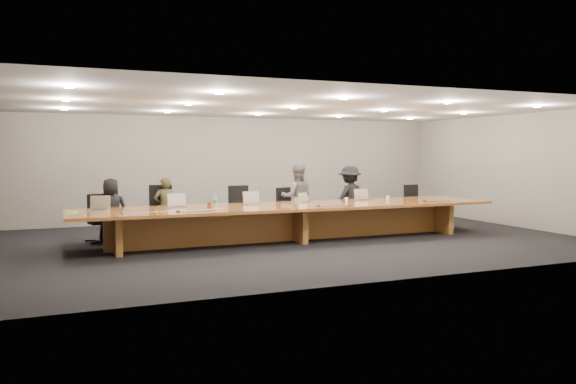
% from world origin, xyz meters
% --- Properties ---
extents(ground, '(12.00, 12.00, 0.00)m').
position_xyz_m(ground, '(0.00, 0.00, 0.00)').
color(ground, black).
rests_on(ground, ground).
extents(back_wall, '(12.00, 0.02, 2.80)m').
position_xyz_m(back_wall, '(0.00, 4.00, 1.40)').
color(back_wall, beige).
rests_on(back_wall, ground).
extents(conference_table, '(9.00, 1.80, 0.75)m').
position_xyz_m(conference_table, '(0.00, 0.00, 0.52)').
color(conference_table, brown).
rests_on(conference_table, ground).
extents(chair_far_left, '(0.62, 0.62, 1.01)m').
position_xyz_m(chair_far_left, '(-3.77, 1.22, 0.51)').
color(chair_far_left, black).
rests_on(chair_far_left, ground).
extents(chair_left, '(0.72, 0.72, 1.17)m').
position_xyz_m(chair_left, '(-2.57, 1.24, 0.59)').
color(chair_left, black).
rests_on(chair_left, ground).
extents(chair_mid_left, '(0.60, 0.60, 1.12)m').
position_xyz_m(chair_mid_left, '(-0.74, 1.30, 0.56)').
color(chair_mid_left, black).
rests_on(chair_mid_left, ground).
extents(chair_mid_right, '(0.68, 0.68, 1.05)m').
position_xyz_m(chair_mid_right, '(0.43, 1.24, 0.52)').
color(chair_mid_right, black).
rests_on(chair_mid_right, ground).
extents(chair_right, '(0.65, 0.65, 1.06)m').
position_xyz_m(chair_right, '(2.21, 1.18, 0.53)').
color(chair_right, black).
rests_on(chair_right, ground).
extents(chair_far_right, '(0.57, 0.57, 1.04)m').
position_xyz_m(chair_far_right, '(3.93, 1.19, 0.52)').
color(chair_far_right, black).
rests_on(chair_far_right, ground).
extents(person_a, '(0.70, 0.51, 1.33)m').
position_xyz_m(person_a, '(-3.57, 1.16, 0.66)').
color(person_a, black).
rests_on(person_a, ground).
extents(person_b, '(0.50, 0.34, 1.33)m').
position_xyz_m(person_b, '(-2.46, 1.25, 0.66)').
color(person_b, '#37371E').
rests_on(person_b, ground).
extents(person_c, '(0.91, 0.79, 1.59)m').
position_xyz_m(person_c, '(0.59, 1.17, 0.80)').
color(person_c, slate).
rests_on(person_c, ground).
extents(person_d, '(1.08, 0.75, 1.52)m').
position_xyz_m(person_d, '(2.01, 1.20, 0.76)').
color(person_d, black).
rests_on(person_d, ground).
extents(laptop_a, '(0.44, 0.37, 0.29)m').
position_xyz_m(laptop_a, '(-3.88, 0.29, 0.90)').
color(laptop_a, tan).
rests_on(laptop_a, conference_table).
extents(laptop_b, '(0.37, 0.28, 0.29)m').
position_xyz_m(laptop_b, '(-2.36, 0.33, 0.89)').
color(laptop_b, '#C7B298').
rests_on(laptop_b, conference_table).
extents(laptop_c, '(0.40, 0.31, 0.29)m').
position_xyz_m(laptop_c, '(-0.77, 0.33, 0.90)').
color(laptop_c, tan).
rests_on(laptop_c, conference_table).
extents(laptop_d, '(0.35, 0.31, 0.23)m').
position_xyz_m(laptop_d, '(0.45, 0.32, 0.86)').
color(laptop_d, '#BDB190').
rests_on(laptop_d, conference_table).
extents(laptop_e, '(0.37, 0.27, 0.28)m').
position_xyz_m(laptop_e, '(1.88, 0.31, 0.89)').
color(laptop_e, tan).
rests_on(laptop_e, conference_table).
extents(water_bottle, '(0.09, 0.09, 0.24)m').
position_xyz_m(water_bottle, '(-1.67, 0.09, 0.87)').
color(water_bottle, '#ABBBB7').
rests_on(water_bottle, conference_table).
extents(amber_mug, '(0.10, 0.10, 0.10)m').
position_xyz_m(amber_mug, '(-1.78, 0.10, 0.80)').
color(amber_mug, brown).
rests_on(amber_mug, conference_table).
extents(paper_cup_near, '(0.10, 0.10, 0.09)m').
position_xyz_m(paper_cup_near, '(1.40, 0.26, 0.80)').
color(paper_cup_near, white).
rests_on(paper_cup_near, conference_table).
extents(paper_cup_far, '(0.10, 0.10, 0.09)m').
position_xyz_m(paper_cup_far, '(2.54, 0.35, 0.80)').
color(paper_cup_far, white).
rests_on(paper_cup_far, conference_table).
extents(notepad, '(0.22, 0.17, 0.01)m').
position_xyz_m(notepad, '(-4.35, 0.12, 0.76)').
color(notepad, white).
rests_on(notepad, conference_table).
extents(lime_gadget, '(0.17, 0.11, 0.03)m').
position_xyz_m(lime_gadget, '(-4.36, 0.11, 0.78)').
color(lime_gadget, '#56B22F').
rests_on(lime_gadget, notepad).
extents(av_box, '(0.23, 0.20, 0.03)m').
position_xyz_m(av_box, '(-3.44, -0.40, 0.76)').
color(av_box, silver).
rests_on(av_box, conference_table).
extents(mic_left, '(0.12, 0.12, 0.03)m').
position_xyz_m(mic_left, '(-2.53, -0.52, 0.76)').
color(mic_left, black).
rests_on(mic_left, conference_table).
extents(mic_center, '(0.14, 0.14, 0.03)m').
position_xyz_m(mic_center, '(0.32, -0.55, 0.76)').
color(mic_center, black).
rests_on(mic_center, conference_table).
extents(mic_right, '(0.17, 0.17, 0.03)m').
position_xyz_m(mic_right, '(3.00, -0.44, 0.77)').
color(mic_right, black).
rests_on(mic_right, conference_table).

